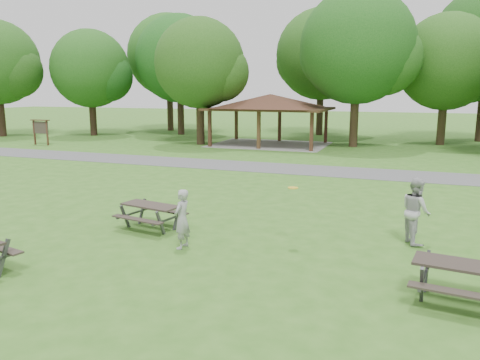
% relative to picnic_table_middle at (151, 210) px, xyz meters
% --- Properties ---
extents(ground, '(160.00, 160.00, 0.00)m').
position_rel_picnic_table_middle_xyz_m(ground, '(1.17, -2.18, -0.57)').
color(ground, '#34671D').
rests_on(ground, ground).
extents(asphalt_path, '(120.00, 3.20, 0.02)m').
position_rel_picnic_table_middle_xyz_m(asphalt_path, '(1.17, 11.82, -0.56)').
color(asphalt_path, '#4F4F52').
rests_on(asphalt_path, ground).
extents(pavilion, '(8.60, 7.01, 3.76)m').
position_rel_picnic_table_middle_xyz_m(pavilion, '(-2.83, 21.82, 2.49)').
color(pavilion, '#321E12').
rests_on(pavilion, ground).
extents(notice_board, '(1.60, 0.30, 1.88)m').
position_rel_picnic_table_middle_xyz_m(notice_board, '(-18.83, 15.82, 0.74)').
color(notice_board, '#341B13').
rests_on(notice_board, ground).
extents(tree_row_b, '(7.14, 6.80, 9.28)m').
position_rel_picnic_table_middle_xyz_m(tree_row_b, '(-19.75, 23.35, 5.10)').
color(tree_row_b, black).
rests_on(tree_row_b, ground).
extents(tree_row_c, '(8.19, 7.80, 10.67)m').
position_rel_picnic_table_middle_xyz_m(tree_row_c, '(-12.74, 26.85, 5.97)').
color(tree_row_c, black).
rests_on(tree_row_c, ground).
extents(tree_row_d, '(6.93, 6.60, 9.27)m').
position_rel_picnic_table_middle_xyz_m(tree_row_d, '(-7.75, 20.35, 5.20)').
color(tree_row_d, black).
rests_on(tree_row_d, ground).
extents(tree_row_e, '(8.40, 8.00, 11.02)m').
position_rel_picnic_table_middle_xyz_m(tree_row_e, '(3.27, 22.85, 6.21)').
color(tree_row_e, '#332316').
rests_on(tree_row_e, ground).
extents(tree_row_f, '(7.35, 7.00, 9.55)m').
position_rel_picnic_table_middle_xyz_m(tree_row_f, '(9.25, 26.35, 5.27)').
color(tree_row_f, '#312416').
rests_on(tree_row_f, ground).
extents(tree_deep_a, '(8.40, 8.00, 11.38)m').
position_rel_picnic_table_middle_xyz_m(tree_deep_a, '(-15.73, 30.35, 6.56)').
color(tree_deep_a, '#301F15').
rests_on(tree_deep_a, ground).
extents(tree_deep_b, '(8.40, 8.00, 11.13)m').
position_rel_picnic_table_middle_xyz_m(tree_deep_b, '(-0.73, 30.85, 6.32)').
color(tree_deep_b, black).
rests_on(tree_deep_b, ground).
extents(picnic_table_middle, '(2.01, 1.72, 0.77)m').
position_rel_picnic_table_middle_xyz_m(picnic_table_middle, '(0.00, 0.00, 0.00)').
color(picnic_table_middle, '#2E2621').
rests_on(picnic_table_middle, ground).
extents(picnic_table_far, '(2.13, 1.80, 0.84)m').
position_rel_picnic_table_middle_xyz_m(picnic_table_far, '(8.32, -2.26, 0.05)').
color(picnic_table_far, '#2A221E').
rests_on(picnic_table_far, ground).
extents(frisbee_in_flight, '(0.36, 0.36, 0.02)m').
position_rel_picnic_table_middle_xyz_m(frisbee_in_flight, '(4.33, -0.05, 1.01)').
color(frisbee_in_flight, gold).
rests_on(frisbee_in_flight, ground).
extents(frisbee_thrower, '(0.42, 0.60, 1.58)m').
position_rel_picnic_table_middle_xyz_m(frisbee_thrower, '(1.68, -1.23, 0.22)').
color(frisbee_thrower, '#979799').
rests_on(frisbee_thrower, ground).
extents(frisbee_catcher, '(0.98, 1.08, 1.80)m').
position_rel_picnic_table_middle_xyz_m(frisbee_catcher, '(7.39, 1.32, 0.33)').
color(frisbee_catcher, '#ACABAE').
rests_on(frisbee_catcher, ground).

